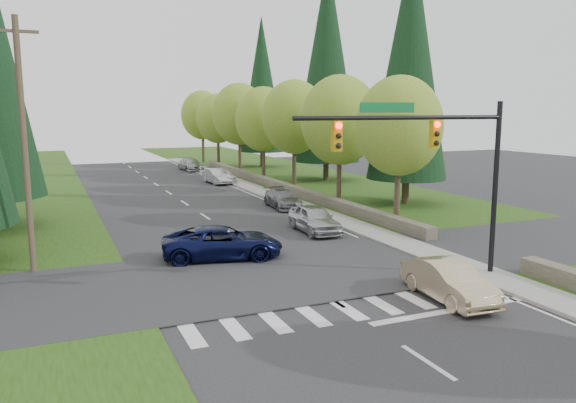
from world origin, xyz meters
TOP-DOWN VIEW (x-y plane):
  - ground at (0.00, 0.00)m, footprint 120.00×120.00m
  - grass_east at (13.00, 20.00)m, footprint 14.00×110.00m
  - cross_street at (0.00, 8.00)m, footprint 120.00×8.00m
  - sidewalk_east at (6.90, 22.00)m, footprint 1.80×80.00m
  - curb_east at (6.05, 22.00)m, footprint 0.20×80.00m
  - stone_wall_north at (8.60, 30.00)m, footprint 0.70×40.00m
  - traffic_signal at (4.37, 4.50)m, footprint 8.70×0.37m
  - utility_pole at (-9.50, 12.00)m, footprint 1.60×0.24m
  - decid_tree_0 at (9.20, 14.00)m, footprint 4.80×4.80m
  - decid_tree_1 at (9.30, 21.00)m, footprint 5.20×5.20m
  - decid_tree_2 at (9.10, 28.00)m, footprint 5.00×5.00m
  - decid_tree_3 at (9.20, 35.00)m, footprint 5.00×5.00m
  - decid_tree_4 at (9.30, 42.00)m, footprint 5.40×5.40m
  - decid_tree_5 at (9.10, 49.00)m, footprint 4.80×4.80m
  - decid_tree_6 at (9.20, 56.00)m, footprint 5.20×5.20m
  - conifer_e_a at (14.00, 20.00)m, footprint 5.44×5.44m
  - conifer_e_b at (15.00, 34.00)m, footprint 6.12×6.12m
  - conifer_e_c at (14.00, 48.00)m, footprint 5.10×5.10m
  - sedan_champagne at (3.65, 2.70)m, footprint 1.77×4.24m
  - suv_navy at (-1.89, 11.00)m, footprint 5.63×3.48m
  - parked_car_a at (4.20, 14.31)m, footprint 1.91×4.35m
  - parked_car_b at (5.60, 22.00)m, footprint 2.02×4.32m
  - parked_car_c at (5.09, 35.87)m, footprint 1.77×4.19m
  - parked_car_d at (5.60, 36.25)m, footprint 2.11×4.20m
  - parked_car_e at (5.60, 47.72)m, footprint 2.18×4.67m

SIDE VIEW (x-z plane):
  - ground at x=0.00m, z-range 0.00..0.00m
  - cross_street at x=0.00m, z-range -0.05..0.05m
  - grass_east at x=13.00m, z-range 0.00..0.06m
  - sidewalk_east at x=6.90m, z-range 0.00..0.13m
  - curb_east at x=6.05m, z-range 0.00..0.13m
  - stone_wall_north at x=8.60m, z-range 0.00..0.70m
  - parked_car_b at x=5.60m, z-range 0.00..1.22m
  - parked_car_e at x=5.60m, z-range 0.00..1.32m
  - parked_car_c at x=5.09m, z-range 0.00..1.35m
  - sedan_champagne at x=3.65m, z-range 0.00..1.36m
  - parked_car_d at x=5.60m, z-range 0.00..1.37m
  - suv_navy at x=-1.89m, z-range 0.00..1.45m
  - parked_car_a at x=4.20m, z-range 0.00..1.46m
  - traffic_signal at x=4.37m, z-range 1.58..8.38m
  - utility_pole at x=-9.50m, z-range 0.14..10.14m
  - decid_tree_5 at x=9.10m, z-range 1.38..9.68m
  - decid_tree_0 at x=9.20m, z-range 1.41..9.78m
  - decid_tree_3 at x=9.20m, z-range 1.39..9.94m
  - decid_tree_1 at x=9.30m, z-range 1.40..10.20m
  - decid_tree_6 at x=9.20m, z-range 1.43..10.30m
  - decid_tree_2 at x=9.10m, z-range 1.52..10.34m
  - decid_tree_4 at x=9.30m, z-range 1.47..10.65m
  - conifer_e_c at x=14.00m, z-range 0.89..17.69m
  - conifer_e_a at x=14.00m, z-range 0.89..18.69m
  - conifer_e_b at x=15.00m, z-range 0.89..20.69m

